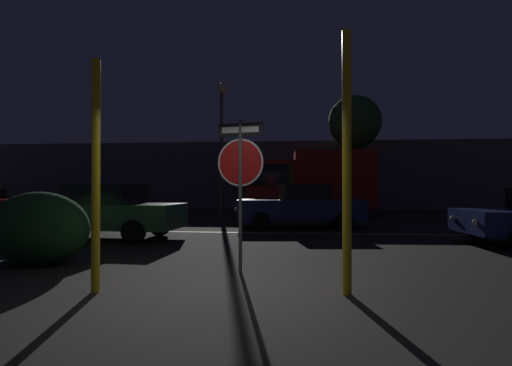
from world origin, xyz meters
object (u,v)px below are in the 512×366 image
(street_lamp, at_px, (222,126))
(passing_car_3, at_px, (300,206))
(stop_sign, at_px, (240,166))
(hedge_bush_1, at_px, (39,229))
(passing_car_2, at_px, (102,212))
(delivery_truck, at_px, (308,181))
(yellow_pole_right, at_px, (347,162))
(yellow_pole_left, at_px, (96,176))
(tree_0, at_px, (355,123))

(street_lamp, bearing_deg, passing_car_3, -52.17)
(stop_sign, xyz_separation_m, hedge_bush_1, (-3.70, 0.16, -1.11))
(passing_car_2, bearing_deg, delivery_truck, -30.02)
(passing_car_2, relative_size, passing_car_3, 1.01)
(delivery_truck, distance_m, street_lamp, 4.95)
(yellow_pole_right, bearing_deg, yellow_pole_left, -176.45)
(stop_sign, bearing_deg, tree_0, 86.09)
(yellow_pole_right, bearing_deg, passing_car_3, 93.36)
(street_lamp, height_order, tree_0, tree_0)
(hedge_bush_1, xyz_separation_m, street_lamp, (1.10, 11.99, 3.67))
(hedge_bush_1, xyz_separation_m, tree_0, (8.12, 17.35, 4.59))
(delivery_truck, bearing_deg, passing_car_2, 144.01)
(hedge_bush_1, xyz_separation_m, delivery_truck, (5.22, 12.66, 1.02))
(yellow_pole_left, height_order, passing_car_2, yellow_pole_left)
(yellow_pole_left, bearing_deg, yellow_pole_right, 3.55)
(passing_car_3, relative_size, tree_0, 0.66)
(tree_0, bearing_deg, stop_sign, -104.19)
(yellow_pole_left, height_order, street_lamp, street_lamp)
(stop_sign, distance_m, delivery_truck, 12.90)
(stop_sign, distance_m, hedge_bush_1, 3.87)
(yellow_pole_left, bearing_deg, hedge_bush_1, 139.67)
(delivery_truck, height_order, tree_0, tree_0)
(yellow_pole_right, height_order, passing_car_3, yellow_pole_right)
(passing_car_3, bearing_deg, tree_0, -23.30)
(stop_sign, height_order, yellow_pole_right, yellow_pole_right)
(passing_car_3, bearing_deg, passing_car_2, 117.14)
(yellow_pole_right, xyz_separation_m, hedge_bush_1, (-5.30, 1.43, -1.09))
(street_lamp, relative_size, tree_0, 0.93)
(yellow_pole_right, height_order, delivery_truck, yellow_pole_right)
(tree_0, bearing_deg, passing_car_2, -123.02)
(delivery_truck, height_order, street_lamp, street_lamp)
(yellow_pole_right, height_order, passing_car_2, yellow_pole_right)
(yellow_pole_left, height_order, tree_0, tree_0)
(yellow_pole_left, height_order, yellow_pole_right, yellow_pole_right)
(hedge_bush_1, height_order, street_lamp, street_lamp)
(stop_sign, relative_size, yellow_pole_right, 0.73)
(passing_car_3, relative_size, street_lamp, 0.71)
(yellow_pole_left, height_order, hedge_bush_1, yellow_pole_left)
(yellow_pole_right, distance_m, passing_car_3, 8.73)
(yellow_pole_left, distance_m, delivery_truck, 14.67)
(tree_0, bearing_deg, delivery_truck, -121.78)
(delivery_truck, bearing_deg, tree_0, -34.10)
(yellow_pole_right, relative_size, tree_0, 0.51)
(stop_sign, distance_m, yellow_pole_left, 2.32)
(yellow_pole_left, xyz_separation_m, tree_0, (6.20, 18.98, 3.68))
(passing_car_2, xyz_separation_m, passing_car_3, (5.50, 3.47, 0.01))
(hedge_bush_1, xyz_separation_m, passing_car_2, (-0.71, 3.76, 0.07))
(stop_sign, height_order, passing_car_2, stop_sign)
(yellow_pole_right, distance_m, hedge_bush_1, 5.59)
(hedge_bush_1, height_order, tree_0, tree_0)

